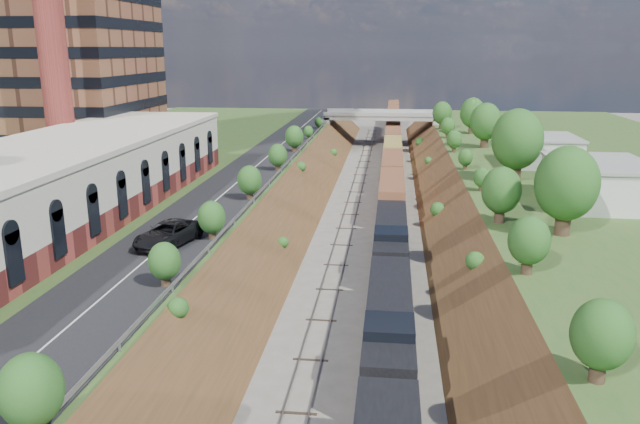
% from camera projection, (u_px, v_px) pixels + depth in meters
% --- Properties ---
extents(platform_left, '(44.00, 180.00, 5.00)m').
position_uv_depth(platform_left, '(107.00, 195.00, 78.38)').
color(platform_left, '#315A25').
rests_on(platform_left, ground).
extents(embankment_left, '(10.00, 180.00, 10.00)m').
position_uv_depth(embankment_left, '(280.00, 219.00, 76.57)').
color(embankment_left, brown).
rests_on(embankment_left, ground).
extents(embankment_right, '(10.00, 180.00, 10.00)m').
position_uv_depth(embankment_right, '(462.00, 225.00, 74.12)').
color(embankment_right, brown).
rests_on(embankment_right, ground).
extents(rail_left_track, '(1.58, 180.00, 0.18)m').
position_uv_depth(rail_left_track, '(348.00, 221.00, 75.61)').
color(rail_left_track, gray).
rests_on(rail_left_track, ground).
extents(rail_right_track, '(1.58, 180.00, 0.18)m').
position_uv_depth(rail_right_track, '(391.00, 222.00, 75.03)').
color(rail_right_track, gray).
rests_on(rail_right_track, ground).
extents(road, '(8.00, 180.00, 0.10)m').
position_uv_depth(road, '(243.00, 178.00, 75.78)').
color(road, black).
rests_on(road, platform_left).
extents(guardrail, '(0.10, 171.00, 0.70)m').
position_uv_depth(guardrail, '(275.00, 175.00, 75.01)').
color(guardrail, '#99999E').
rests_on(guardrail, platform_left).
extents(commercial_building, '(14.30, 62.30, 7.00)m').
position_uv_depth(commercial_building, '(45.00, 186.00, 55.16)').
color(commercial_building, maroon).
rests_on(commercial_building, platform_left).
extents(smokestack, '(3.20, 3.20, 40.00)m').
position_uv_depth(smokestack, '(48.00, 5.00, 69.14)').
color(smokestack, maroon).
rests_on(smokestack, platform_left).
extents(overpass, '(24.50, 8.30, 7.40)m').
position_uv_depth(overpass, '(381.00, 122.00, 133.64)').
color(overpass, gray).
rests_on(overpass, ground).
extents(white_building_near, '(9.00, 12.00, 4.00)m').
position_uv_depth(white_building_near, '(599.00, 184.00, 63.26)').
color(white_building_near, silver).
rests_on(white_building_near, platform_right).
extents(white_building_far, '(8.00, 10.00, 3.60)m').
position_uv_depth(white_building_far, '(544.00, 151.00, 84.50)').
color(white_building_far, silver).
rests_on(white_building_far, platform_right).
extents(tree_right_large, '(5.25, 5.25, 7.61)m').
position_uv_depth(tree_right_large, '(567.00, 184.00, 51.85)').
color(tree_right_large, '#473323').
rests_on(tree_right_large, platform_right).
extents(tree_left_crest, '(2.45, 2.45, 3.55)m').
position_uv_depth(tree_left_crest, '(143.00, 283.00, 36.44)').
color(tree_left_crest, '#473323').
rests_on(tree_left_crest, platform_left).
extents(freight_train, '(3.08, 189.85, 4.60)m').
position_uv_depth(freight_train, '(393.00, 153.00, 108.89)').
color(freight_train, black).
rests_on(freight_train, ground).
extents(suv, '(4.54, 7.22, 1.86)m').
position_uv_depth(suv, '(168.00, 234.00, 49.70)').
color(suv, black).
rests_on(suv, road).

